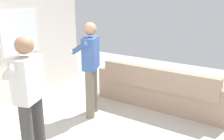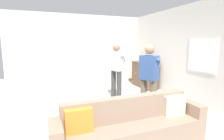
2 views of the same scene
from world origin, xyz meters
The scene contains 9 objects.
ground centered at (0.00, 0.00, 0.00)m, with size 10.40×10.40×0.00m, color #B2ADA3.
wall_back_with_window centered at (0.02, 2.66, 1.40)m, with size 5.20×0.15×2.80m.
wall_side_left centered at (-2.66, 0.00, 1.40)m, with size 0.12×5.20×2.80m, color beige.
couch centered at (1.93, -0.02, 0.33)m, with size 0.57×2.55×0.83m.
sideboard_cabinet centered at (-1.44, 2.30, 0.49)m, with size 1.26×0.49×0.97m.
bottle_wine_green centered at (-1.41, 2.36, 1.10)m, with size 0.07×0.07×0.34m.
bottle_liquor_amber centered at (-1.61, 2.28, 1.12)m, with size 0.07×0.07×0.38m.
person_standing_left centered at (-0.51, 0.74, 0.94)m, with size 0.53×0.52×1.68m.
person_standing_right centered at (0.97, 0.91, 0.94)m, with size 0.52×0.52×1.68m.
Camera 2 is at (4.28, -1.30, 1.71)m, focal length 28.00 mm.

